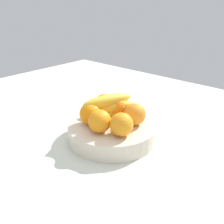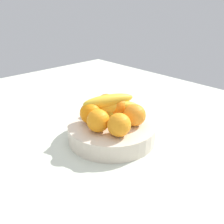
{
  "view_description": "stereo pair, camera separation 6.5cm",
  "coord_description": "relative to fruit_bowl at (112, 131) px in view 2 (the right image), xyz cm",
  "views": [
    {
      "loc": [
        49.59,
        -55.95,
        41.59
      ],
      "look_at": [
        2.1,
        -2.49,
        9.4
      ],
      "focal_mm": 40.79,
      "sensor_mm": 36.0,
      "label": 1
    },
    {
      "loc": [
        54.24,
        -51.42,
        41.59
      ],
      "look_at": [
        2.1,
        -2.49,
        9.4
      ],
      "focal_mm": 40.79,
      "sensor_mm": 36.0,
      "label": 2
    }
  ],
  "objects": [
    {
      "name": "ground_plane",
      "position": [
        -2.1,
        2.49,
        -4.2
      ],
      "size": [
        180.0,
        140.0,
        3.0
      ],
      "primitive_type": "cube",
      "color": "beige"
    },
    {
      "name": "fruit_bowl",
      "position": [
        0.0,
        0.0,
        0.0
      ],
      "size": [
        27.87,
        27.87,
        5.4
      ],
      "primitive_type": "cylinder",
      "color": "beige",
      "rests_on": "ground_plane"
    },
    {
      "name": "orange_front_left",
      "position": [
        6.9,
        -3.72,
        6.12
      ],
      "size": [
        6.85,
        6.85,
        6.85
      ],
      "primitive_type": "sphere",
      "color": "orange",
      "rests_on": "fruit_bowl"
    },
    {
      "name": "orange_front_right",
      "position": [
        5.49,
        4.34,
        6.12
      ],
      "size": [
        6.85,
        6.85,
        6.85
      ],
      "primitive_type": "sphere",
      "color": "orange",
      "rests_on": "fruit_bowl"
    },
    {
      "name": "orange_center",
      "position": [
        -1.81,
        5.06,
        6.12
      ],
      "size": [
        6.85,
        6.85,
        6.85
      ],
      "primitive_type": "sphere",
      "color": "orange",
      "rests_on": "fruit_bowl"
    },
    {
      "name": "orange_back_left",
      "position": [
        -7.13,
        4.19,
        6.12
      ],
      "size": [
        6.85,
        6.85,
        6.85
      ],
      "primitive_type": "sphere",
      "color": "orange",
      "rests_on": "fruit_bowl"
    },
    {
      "name": "orange_back_right",
      "position": [
        -4.88,
        -4.51,
        6.12
      ],
      "size": [
        6.85,
        6.85,
        6.85
      ],
      "primitive_type": "sphere",
      "color": "orange",
      "rests_on": "fruit_bowl"
    },
    {
      "name": "orange_top_stack",
      "position": [
        0.8,
        -6.31,
        6.12
      ],
      "size": [
        6.85,
        6.85,
        6.85
      ],
      "primitive_type": "sphere",
      "color": "orange",
      "rests_on": "fruit_bowl"
    },
    {
      "name": "banana_bunch",
      "position": [
        -3.26,
        1.95,
        6.9
      ],
      "size": [
        15.81,
        17.36,
        8.4
      ],
      "color": "gold",
      "rests_on": "fruit_bowl"
    }
  ]
}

